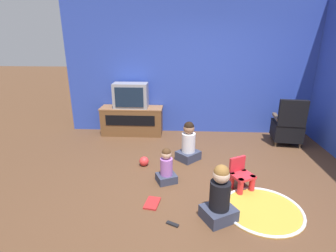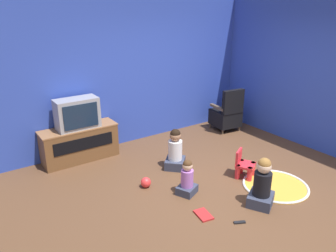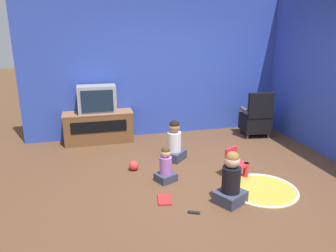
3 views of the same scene
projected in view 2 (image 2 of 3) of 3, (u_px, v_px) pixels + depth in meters
name	position (u px, v px, depth m)	size (l,w,h in m)	color
ground_plane	(225.00, 181.00, 5.15)	(30.00, 30.00, 0.00)	brown
wall_back	(132.00, 70.00, 6.26)	(5.35, 0.12, 2.86)	#2D47B2
tv_cabinet	(80.00, 143.00, 5.75)	(1.32, 0.45, 0.60)	brown
television	(77.00, 114.00, 5.54)	(0.71, 0.36, 0.52)	#939399
black_armchair	(227.00, 114.00, 7.11)	(0.59, 0.62, 0.94)	brown
yellow_kid_chair	(244.00, 166.00, 5.21)	(0.38, 0.38, 0.45)	red
play_mat	(275.00, 186.00, 4.99)	(0.99, 0.99, 0.04)	gold
child_watching_left	(187.00, 179.00, 4.72)	(0.35, 0.33, 0.54)	#33384C
child_watching_center	(262.00, 185.00, 4.43)	(0.47, 0.45, 0.71)	#33384C
child_watching_right	(175.00, 151.00, 5.46)	(0.47, 0.47, 0.69)	#33384C
toy_ball	(146.00, 182.00, 4.94)	(0.16, 0.16, 0.16)	red
book	(203.00, 215.00, 4.29)	(0.21, 0.29, 0.02)	#B22323
remote_control	(240.00, 222.00, 4.15)	(0.15, 0.11, 0.02)	black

